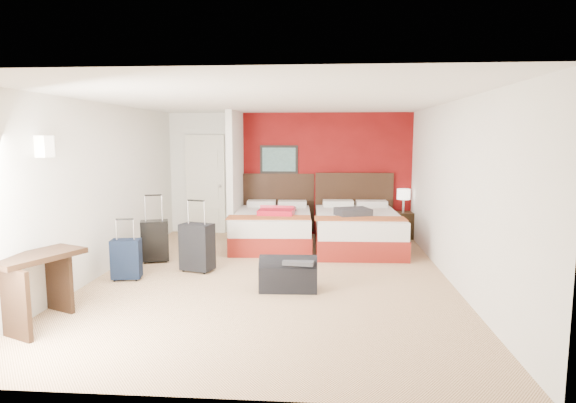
# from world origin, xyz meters

# --- Properties ---
(ground) EXTENTS (6.50, 6.50, 0.00)m
(ground) POSITION_xyz_m (0.00, 0.00, 0.00)
(ground) COLOR tan
(ground) RESTS_ON ground
(room_walls) EXTENTS (5.02, 6.52, 2.50)m
(room_walls) POSITION_xyz_m (-1.40, 1.42, 1.26)
(room_walls) COLOR white
(room_walls) RESTS_ON ground
(red_accent_panel) EXTENTS (3.50, 0.04, 2.50)m
(red_accent_panel) POSITION_xyz_m (0.75, 3.23, 1.25)
(red_accent_panel) COLOR maroon
(red_accent_panel) RESTS_ON ground
(partition_wall) EXTENTS (0.12, 1.20, 2.50)m
(partition_wall) POSITION_xyz_m (-1.00, 2.61, 1.25)
(partition_wall) COLOR silver
(partition_wall) RESTS_ON ground
(entry_door) EXTENTS (0.82, 0.06, 2.05)m
(entry_door) POSITION_xyz_m (-1.75, 3.20, 1.02)
(entry_door) COLOR silver
(entry_door) RESTS_ON ground
(bed_left) EXTENTS (1.54, 2.11, 0.61)m
(bed_left) POSITION_xyz_m (-0.22, 2.13, 0.30)
(bed_left) COLOR white
(bed_left) RESTS_ON ground
(bed_right) EXTENTS (1.57, 2.19, 0.64)m
(bed_right) POSITION_xyz_m (1.34, 1.98, 0.32)
(bed_right) COLOR silver
(bed_right) RESTS_ON ground
(red_suitcase_open) EXTENTS (0.69, 0.91, 0.11)m
(red_suitcase_open) POSITION_xyz_m (-0.12, 2.03, 0.66)
(red_suitcase_open) COLOR red
(red_suitcase_open) RESTS_ON bed_left
(jacket_bundle) EXTENTS (0.68, 0.61, 0.13)m
(jacket_bundle) POSITION_xyz_m (1.24, 1.68, 0.71)
(jacket_bundle) COLOR #333438
(jacket_bundle) RESTS_ON bed_right
(nightstand) EXTENTS (0.41, 0.41, 0.52)m
(nightstand) POSITION_xyz_m (2.30, 2.94, 0.26)
(nightstand) COLOR #2F200F
(nightstand) RESTS_ON ground
(table_lamp) EXTENTS (0.32, 0.32, 0.46)m
(table_lamp) POSITION_xyz_m (2.30, 2.94, 0.75)
(table_lamp) COLOR beige
(table_lamp) RESTS_ON nightstand
(suitcase_black) EXTENTS (0.49, 0.40, 0.64)m
(suitcase_black) POSITION_xyz_m (-1.98, 0.75, 0.32)
(suitcase_black) COLOR black
(suitcase_black) RESTS_ON ground
(suitcase_charcoal) EXTENTS (0.53, 0.42, 0.69)m
(suitcase_charcoal) POSITION_xyz_m (-1.16, 0.26, 0.35)
(suitcase_charcoal) COLOR black
(suitcase_charcoal) RESTS_ON ground
(suitcase_navy) EXTENTS (0.43, 0.30, 0.55)m
(suitcase_navy) POSITION_xyz_m (-2.04, -0.25, 0.27)
(suitcase_navy) COLOR black
(suitcase_navy) RESTS_ON ground
(duffel_bag) EXTENTS (0.77, 0.43, 0.38)m
(duffel_bag) POSITION_xyz_m (0.28, -0.54, 0.19)
(duffel_bag) COLOR black
(duffel_bag) RESTS_ON ground
(jacket_draped) EXTENTS (0.43, 0.38, 0.05)m
(jacket_draped) POSITION_xyz_m (0.43, -0.59, 0.41)
(jacket_draped) COLOR #37383C
(jacket_draped) RESTS_ON duffel_bag
(desk) EXTENTS (0.80, 1.04, 0.78)m
(desk) POSITION_xyz_m (-2.30, -1.91, 0.39)
(desk) COLOR black
(desk) RESTS_ON ground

